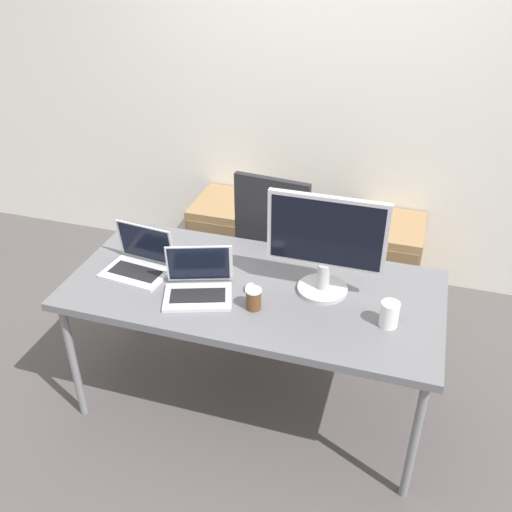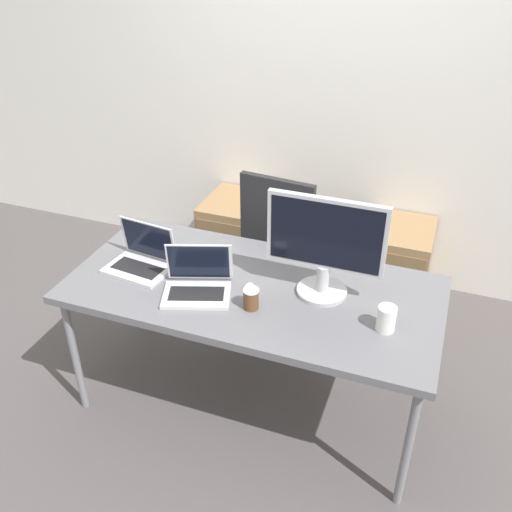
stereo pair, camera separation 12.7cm
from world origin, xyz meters
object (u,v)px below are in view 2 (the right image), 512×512
laptop_right (141,259)px  monitor (325,246)px  office_chair (288,266)px  coffee_cup_brown (251,299)px  cabinet_left (236,235)px  coffee_cup_white (386,319)px  laptop_left (198,284)px  mouse (249,287)px  cabinet_right (396,265)px

laptop_right → monitor: monitor is taller
office_chair → coffee_cup_brown: 1.02m
cabinet_left → coffee_cup_white: coffee_cup_white is taller
cabinet_left → monitor: monitor is taller
office_chair → laptop_left: 1.00m
cabinet_left → laptop_right: laptop_right is taller
laptop_right → monitor: 0.95m
cabinet_left → mouse: mouse is taller
office_chair → monitor: monitor is taller
cabinet_right → monitor: 1.39m
cabinet_right → laptop_right: 1.79m
office_chair → coffee_cup_white: size_ratio=9.04×
office_chair → laptop_right: 1.05m
cabinet_right → laptop_left: 1.66m
office_chair → cabinet_left: office_chair is taller
cabinet_left → laptop_left: 1.49m
laptop_right → cabinet_left: bearing=89.8°
cabinet_right → laptop_right: bearing=-133.0°
mouse → monitor: bearing=16.5°
laptop_left → laptop_right: (-0.36, 0.10, 0.00)m
cabinet_right → mouse: mouse is taller
laptop_right → coffee_cup_brown: 0.66m
office_chair → cabinet_left: size_ratio=1.92×
monitor → mouse: 0.43m
coffee_cup_white → mouse: bearing=173.7°
office_chair → laptop_left: size_ratio=2.91×
office_chair → laptop_right: office_chair is taller
laptop_left → coffee_cup_brown: size_ratio=3.60×
cabinet_left → mouse: bearing=-65.0°
coffee_cup_brown → mouse: bearing=114.7°
mouse → coffee_cup_white: 0.67m
cabinet_right → coffee_cup_brown: (-0.52, -1.38, 0.53)m
laptop_right → coffee_cup_white: (1.25, -0.07, 0.01)m
cabinet_left → monitor: bearing=-51.4°
mouse → coffee_cup_white: bearing=-6.3°
cabinet_right → laptop_left: (-0.80, -1.35, 0.53)m
coffee_cup_brown → monitor: bearing=39.8°
laptop_left → mouse: bearing=24.3°
office_chair → coffee_cup_brown: (0.10, -0.92, 0.41)m
laptop_left → monitor: size_ratio=0.68×
office_chair → cabinet_left: bearing=139.8°
monitor → laptop_right: bearing=-173.6°
coffee_cup_white → coffee_cup_brown: 0.61m
laptop_left → coffee_cup_brown: (0.28, -0.03, 0.00)m
laptop_right → coffee_cup_white: 1.25m
laptop_left → laptop_right: size_ratio=1.09×
cabinet_right → coffee_cup_brown: coffee_cup_brown is taller
cabinet_right → office_chair: bearing=-144.1°
cabinet_left → coffee_cup_brown: 1.61m
mouse → cabinet_right: bearing=65.0°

